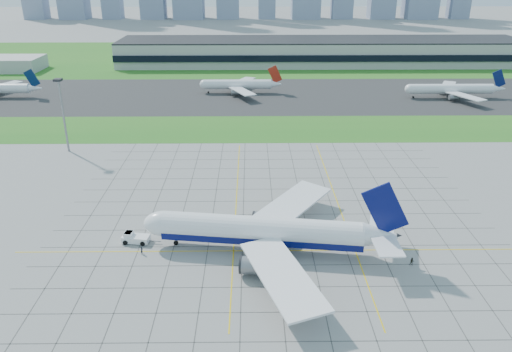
{
  "coord_description": "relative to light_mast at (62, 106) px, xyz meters",
  "views": [
    {
      "loc": [
        -5.98,
        -100.61,
        60.89
      ],
      "look_at": [
        -4.51,
        25.43,
        7.0
      ],
      "focal_mm": 35.0,
      "sensor_mm": 36.0,
      "label": 1
    }
  ],
  "objects": [
    {
      "name": "distant_jet_1",
      "position": [
        58.26,
        84.57,
        -11.7
      ],
      "size": [
        39.4,
        42.66,
        14.08
      ],
      "color": "white",
      "rests_on": "ground"
    },
    {
      "name": "pushback_tug",
      "position": [
        36.48,
        -62.74,
        -15.04
      ],
      "size": [
        9.36,
        3.95,
        2.57
      ],
      "rotation": [
        0.0,
        0.0,
        -0.14
      ],
      "color": "white",
      "rests_on": "ground"
    },
    {
      "name": "ground",
      "position": [
        70.0,
        -65.0,
        -16.18
      ],
      "size": [
        1400.0,
        1400.0,
        0.0
      ],
      "primitive_type": "plane",
      "color": "gray",
      "rests_on": "ground"
    },
    {
      "name": "airliner",
      "position": [
        66.84,
        -66.91,
        -11.06
      ],
      "size": [
        59.32,
        59.73,
        18.73
      ],
      "rotation": [
        0.0,
        0.0,
        -0.14
      ],
      "color": "white",
      "rests_on": "ground"
    },
    {
      "name": "apron_markings",
      "position": [
        70.43,
        -53.91,
        -16.17
      ],
      "size": [
        120.0,
        130.0,
        0.03
      ],
      "color": "#474744",
      "rests_on": "ground"
    },
    {
      "name": "asphalt_taxiway",
      "position": [
        70.0,
        80.0,
        -16.15
      ],
      "size": [
        700.0,
        75.0,
        0.04
      ],
      "primitive_type": "cube",
      "color": "#383838",
      "rests_on": "ground"
    },
    {
      "name": "grass_median",
      "position": [
        70.0,
        25.0,
        -16.16
      ],
      "size": [
        700.0,
        35.0,
        0.04
      ],
      "primitive_type": "cube",
      "color": "#22691E",
      "rests_on": "ground"
    },
    {
      "name": "terminal",
      "position": [
        110.0,
        164.87,
        -8.29
      ],
      "size": [
        260.0,
        43.0,
        15.8
      ],
      "color": "#B7B7B2",
      "rests_on": "ground"
    },
    {
      "name": "distant_jet_2",
      "position": [
        162.56,
        73.32,
        -11.69
      ],
      "size": [
        46.49,
        42.66,
        14.08
      ],
      "color": "white",
      "rests_on": "ground"
    },
    {
      "name": "grass_far",
      "position": [
        70.0,
        190.0,
        -16.16
      ],
      "size": [
        700.0,
        145.0,
        0.04
      ],
      "primitive_type": "cube",
      "color": "#22691E",
      "rests_on": "ground"
    },
    {
      "name": "crew_far",
      "position": [
        99.18,
        -73.36,
        -15.23
      ],
      "size": [
        1.06,
        0.91,
        1.9
      ],
      "primitive_type": "imported",
      "rotation": [
        0.0,
        0.0,
        -0.22
      ],
      "color": "black",
      "rests_on": "ground"
    },
    {
      "name": "crew_near",
      "position": [
        39.21,
        -68.02,
        -15.25
      ],
      "size": [
        0.59,
        0.77,
        1.86
      ],
      "primitive_type": "imported",
      "rotation": [
        0.0,
        0.0,
        1.33
      ],
      "color": "black",
      "rests_on": "ground"
    },
    {
      "name": "light_mast",
      "position": [
        0.0,
        0.0,
        0.0
      ],
      "size": [
        2.5,
        2.5,
        25.6
      ],
      "color": "gray",
      "rests_on": "ground"
    },
    {
      "name": "service_block",
      "position": [
        -90.0,
        145.0,
        -12.18
      ],
      "size": [
        50.0,
        25.0,
        8.0
      ],
      "primitive_type": "cube",
      "color": "#B7B7B2",
      "rests_on": "ground"
    }
  ]
}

